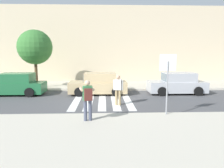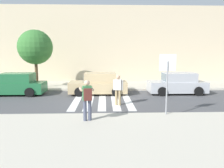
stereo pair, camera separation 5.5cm
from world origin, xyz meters
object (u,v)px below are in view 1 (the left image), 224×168
(stop_sign, at_px, (168,71))
(parked_car_tan, at_px, (99,84))
(pedestrian_crossing, at_px, (118,88))
(parked_car_silver, at_px, (177,84))
(street_tree_west, at_px, (35,47))
(photographer_with_backpack, at_px, (88,97))
(parked_car_green, at_px, (16,85))

(stop_sign, bearing_deg, parked_car_tan, 119.55)
(pedestrian_crossing, bearing_deg, parked_car_silver, 36.40)
(parked_car_tan, bearing_deg, street_tree_west, 155.35)
(photographer_with_backpack, relative_size, parked_car_tan, 0.42)
(photographer_with_backpack, distance_m, street_tree_west, 10.43)
(photographer_with_backpack, xyz_separation_m, pedestrian_crossing, (1.49, 3.30, -0.19))
(stop_sign, height_order, parked_car_green, stop_sign)
(stop_sign, bearing_deg, photographer_with_backpack, -166.36)
(parked_car_tan, bearing_deg, photographer_with_backpack, -92.64)
(stop_sign, height_order, street_tree_west, street_tree_west)
(pedestrian_crossing, distance_m, parked_car_green, 7.82)
(stop_sign, distance_m, parked_car_silver, 6.43)
(photographer_with_backpack, xyz_separation_m, parked_car_silver, (6.03, 6.64, -0.44))
(pedestrian_crossing, bearing_deg, stop_sign, -49.31)
(parked_car_green, bearing_deg, parked_car_silver, 0.00)
(parked_car_tan, bearing_deg, stop_sign, -60.45)
(photographer_with_backpack, xyz_separation_m, parked_car_tan, (0.31, 6.64, -0.44))
(photographer_with_backpack, distance_m, parked_car_tan, 6.66)
(parked_car_tan, bearing_deg, parked_car_green, 180.00)
(stop_sign, distance_m, street_tree_west, 11.74)
(parked_car_green, xyz_separation_m, street_tree_west, (0.77, 2.35, 2.68))
(photographer_with_backpack, height_order, parked_car_green, photographer_with_backpack)
(photographer_with_backpack, height_order, pedestrian_crossing, photographer_with_backpack)
(parked_car_green, height_order, parked_car_tan, same)
(photographer_with_backpack, relative_size, pedestrian_crossing, 1.00)
(parked_car_silver, xyz_separation_m, street_tree_west, (-10.84, 2.35, 2.68))
(photographer_with_backpack, xyz_separation_m, parked_car_green, (-5.57, 6.64, -0.44))
(parked_car_tan, relative_size, parked_car_silver, 1.00)
(stop_sign, relative_size, parked_car_silver, 0.68)
(street_tree_west, bearing_deg, pedestrian_crossing, -42.10)
(street_tree_west, bearing_deg, parked_car_silver, -12.22)
(photographer_with_backpack, bearing_deg, stop_sign, 13.64)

